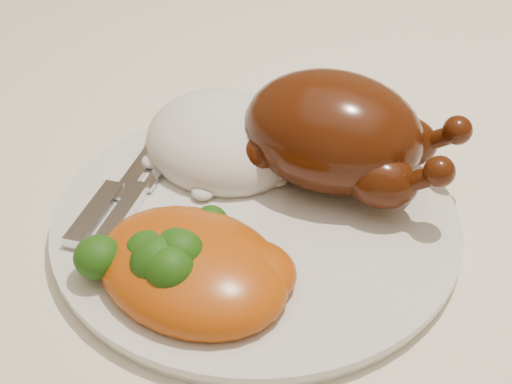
% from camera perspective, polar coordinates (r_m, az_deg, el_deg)
% --- Properties ---
extents(dining_table, '(1.60, 0.90, 0.76)m').
position_cam_1_polar(dining_table, '(0.71, 10.22, -1.62)').
color(dining_table, brown).
rests_on(dining_table, floor).
extents(tablecloth, '(1.73, 1.03, 0.18)m').
position_cam_1_polar(tablecloth, '(0.67, 10.90, 3.22)').
color(tablecloth, white).
rests_on(tablecloth, dining_table).
extents(dinner_plate, '(0.36, 0.36, 0.01)m').
position_cam_1_polar(dinner_plate, '(0.52, 0.00, -2.26)').
color(dinner_plate, silver).
rests_on(dinner_plate, tablecloth).
extents(roast_chicken, '(0.17, 0.11, 0.09)m').
position_cam_1_polar(roast_chicken, '(0.53, 6.53, 4.71)').
color(roast_chicken, '#491C07').
rests_on(roast_chicken, dinner_plate).
extents(rice_mound, '(0.17, 0.16, 0.07)m').
position_cam_1_polar(rice_mound, '(0.57, -2.61, 4.05)').
color(rice_mound, white).
rests_on(rice_mound, dinner_plate).
extents(mac_and_cheese, '(0.16, 0.14, 0.06)m').
position_cam_1_polar(mac_and_cheese, '(0.46, -5.20, -5.99)').
color(mac_and_cheese, '#C2520C').
rests_on(mac_and_cheese, dinner_plate).
extents(cutlery, '(0.04, 0.17, 0.01)m').
position_cam_1_polar(cutlery, '(0.54, -10.52, -0.30)').
color(cutlery, silver).
rests_on(cutlery, dinner_plate).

